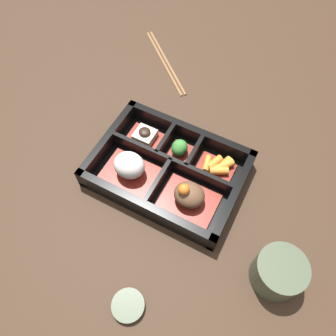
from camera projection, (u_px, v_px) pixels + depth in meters
ground_plane at (168, 174)px, 0.65m from camera, size 3.00×3.00×0.00m
bento_base at (168, 173)px, 0.64m from camera, size 0.28×0.20×0.01m
bento_rim at (169, 167)px, 0.63m from camera, size 0.28×0.20×0.05m
bowl_stew at (189, 196)px, 0.59m from camera, size 0.11×0.08×0.06m
bowl_rice at (129, 167)px, 0.62m from camera, size 0.11×0.08×0.06m
bowl_carrots at (217, 167)px, 0.63m from camera, size 0.07×0.06×0.02m
bowl_greens at (179, 148)px, 0.65m from camera, size 0.04×0.05×0.04m
bowl_tofu at (145, 136)px, 0.67m from camera, size 0.07×0.05×0.03m
tea_cup at (278, 272)px, 0.52m from camera, size 0.08×0.08×0.06m
chopsticks at (165, 61)px, 0.81m from camera, size 0.19×0.17×0.01m
sauce_dish at (128, 306)px, 0.52m from camera, size 0.05×0.05×0.01m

